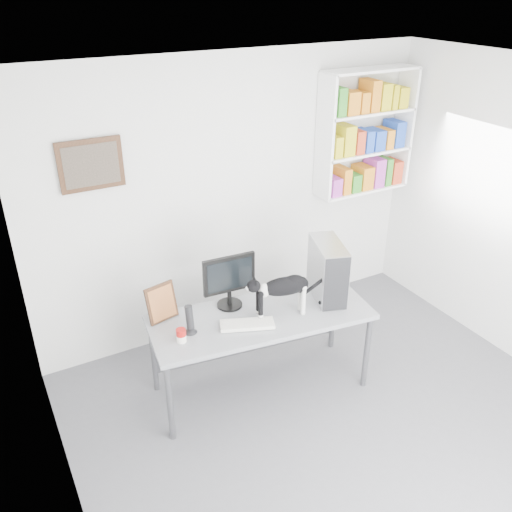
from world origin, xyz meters
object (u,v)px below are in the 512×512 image
desk (261,352)px  cat (283,296)px  monitor (229,281)px  speaker (190,319)px  bookshelf (366,132)px  keyboard (247,324)px  pc_tower (327,270)px  leaning_print (161,302)px  soup_can (181,335)px

desk → cat: 0.59m
cat → monitor: bearing=146.5°
monitor → cat: monitor is taller
monitor → speaker: monitor is taller
bookshelf → cat: bearing=-147.0°
speaker → cat: cat is taller
keyboard → desk: bearing=47.7°
pc_tower → leaning_print: (-1.38, 0.34, -0.09)m
bookshelf → desk: 2.45m
bookshelf → desk: bearing=-151.5°
desk → cat: bearing=-19.7°
soup_can → pc_tower: bearing=0.9°
leaning_print → cat: 0.98m
monitor → soup_can: (-0.55, -0.28, -0.18)m
monitor → keyboard: 0.40m
monitor → leaning_print: bearing=175.4°
speaker → cat: (0.76, -0.14, 0.06)m
cat → pc_tower: bearing=22.0°
bookshelf → speaker: bearing=-159.3°
speaker → cat: size_ratio=0.42×
pc_tower → soup_can: bearing=-160.3°
soup_can → cat: cat is taller
bookshelf → soup_can: bookshelf is taller
pc_tower → soup_can: pc_tower is taller
speaker → pc_tower: bearing=-3.0°
bookshelf → monitor: (-1.88, -0.68, -0.85)m
desk → pc_tower: bearing=7.6°
keyboard → pc_tower: bearing=27.5°
desk → cat: cat is taller
monitor → pc_tower: size_ratio=0.96×
speaker → leaning_print: leaning_print is taller
speaker → monitor: bearing=23.7°
bookshelf → cat: 2.07m
bookshelf → monitor: size_ratio=2.58×
keyboard → monitor: bearing=110.1°
monitor → keyboard: (-0.01, -0.34, -0.22)m
desk → speaker: speaker is taller
soup_can → speaker: bearing=36.5°
bookshelf → cat: bookshelf is taller
desk → leaning_print: 0.97m
monitor → pc_tower: (0.81, -0.25, 0.01)m
desk → pc_tower: size_ratio=3.66×
monitor → keyboard: monitor is taller
soup_can → cat: (0.87, -0.06, 0.13)m
bookshelf → speaker: size_ratio=5.01×
keyboard → bookshelf: bearing=50.1°
bookshelf → soup_can: (-2.43, -0.96, -1.03)m
leaning_print → soup_can: (0.02, -0.36, -0.10)m
cat → bookshelf: bearing=45.8°
keyboard → soup_can: 0.54m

